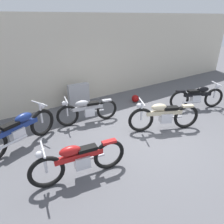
% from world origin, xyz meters
% --- Properties ---
extents(ground_plane, '(40.00, 40.00, 0.00)m').
position_xyz_m(ground_plane, '(0.00, 0.00, 0.00)').
color(ground_plane, '#56565B').
extents(building_wall, '(18.00, 0.30, 3.25)m').
position_xyz_m(building_wall, '(0.00, 3.62, 1.62)').
color(building_wall, beige).
rests_on(building_wall, ground_plane).
extents(stone_marker, '(0.78, 0.24, 0.94)m').
position_xyz_m(stone_marker, '(-0.84, 2.88, 0.47)').
color(stone_marker, '#9E9EA3').
rests_on(stone_marker, ground_plane).
extents(helmet, '(0.29, 0.29, 0.29)m').
position_xyz_m(helmet, '(1.28, 2.21, 0.15)').
color(helmet, maroon).
rests_on(helmet, ground_plane).
extents(motorcycle_red, '(2.05, 0.60, 0.92)m').
position_xyz_m(motorcycle_red, '(-2.42, -0.41, 0.45)').
color(motorcycle_red, black).
rests_on(motorcycle_red, ground_plane).
extents(motorcycle_silver, '(1.95, 0.66, 0.89)m').
position_xyz_m(motorcycle_silver, '(-1.11, 1.71, 0.43)').
color(motorcycle_silver, black).
rests_on(motorcycle_silver, ground_plane).
extents(motorcycle_cream, '(2.00, 1.08, 0.97)m').
position_xyz_m(motorcycle_cream, '(0.54, 0.04, 0.47)').
color(motorcycle_cream, black).
rests_on(motorcycle_cream, ground_plane).
extents(motorcycle_blue, '(2.10, 1.05, 1.00)m').
position_xyz_m(motorcycle_blue, '(-3.18, 1.47, 0.48)').
color(motorcycle_blue, black).
rests_on(motorcycle_blue, ground_plane).
extents(motorcycle_black, '(1.95, 1.02, 0.94)m').
position_xyz_m(motorcycle_black, '(2.76, 0.47, 0.45)').
color(motorcycle_black, black).
rests_on(motorcycle_black, ground_plane).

